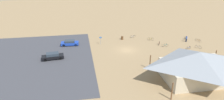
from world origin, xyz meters
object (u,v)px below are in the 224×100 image
object	(u,v)px
bicycle_blue_yard_front	(188,48)
visitor_by_pavilion	(186,39)
bicycle_red_edge_north	(159,43)
bicycle_orange_near_sign	(198,40)
bicycle_silver_yard_left	(133,36)
trash_bin	(122,38)
visitor_at_bikes	(184,52)
car_black_second_row	(53,56)
bicycle_black_front_row	(185,38)
bicycle_yellow_lone_west	(151,39)
bike_pavilion	(198,64)
lot_sign	(101,39)
bicycle_teal_near_porch	(165,45)
car_blue_by_curb	(70,43)
bicycle_white_mid_cluster	(198,47)

from	to	relation	value
bicycle_blue_yard_front	visitor_by_pavilion	size ratio (longest dim) A/B	0.89
bicycle_blue_yard_front	bicycle_red_edge_north	bearing A→B (deg)	-34.86
bicycle_orange_near_sign	bicycle_silver_yard_left	bearing A→B (deg)	-20.16
trash_bin	visitor_at_bikes	xyz separation A→B (m)	(-11.73, 12.68, 0.45)
bicycle_blue_yard_front	car_black_second_row	bearing A→B (deg)	0.57
trash_bin	bicycle_red_edge_north	size ratio (longest dim) A/B	0.59
bicycle_black_front_row	visitor_by_pavilion	size ratio (longest dim) A/B	1.00
trash_bin	bicycle_orange_near_sign	xyz separation A→B (m)	(-19.78, 5.08, -0.10)
bicycle_red_edge_north	bicycle_silver_yard_left	xyz separation A→B (m)	(5.32, -6.46, -0.04)
bicycle_yellow_lone_west	visitor_by_pavilion	xyz separation A→B (m)	(-9.04, 2.69, 0.57)
bike_pavilion	bicycle_blue_yard_front	distance (m)	14.83
bike_pavilion	bicycle_red_edge_north	xyz separation A→B (m)	(0.31, -17.59, -2.66)
bicycle_silver_yard_left	bicycle_red_edge_north	bearing A→B (deg)	129.46
bike_pavilion	bicycle_orange_near_sign	bearing A→B (deg)	-121.09
lot_sign	bicycle_red_edge_north	size ratio (longest dim) A/B	1.45
bicycle_orange_near_sign	bicycle_blue_yard_front	bearing A→B (deg)	40.82
car_black_second_row	visitor_at_bikes	size ratio (longest dim) A/B	2.87
visitor_by_pavilion	bicycle_teal_near_porch	bearing A→B (deg)	19.03
bicycle_red_edge_north	car_blue_by_curb	xyz separation A→B (m)	(22.82, -3.36, 0.33)
bicycle_yellow_lone_west	bicycle_black_front_row	distance (m)	9.65
bike_pavilion	car_blue_by_curb	xyz separation A→B (m)	(23.13, -20.95, -2.33)
bicycle_yellow_lone_west	bicycle_silver_yard_left	world-z (taller)	bicycle_yellow_lone_west
bike_pavilion	bicycle_yellow_lone_west	bearing A→B (deg)	-86.31
bicycle_red_edge_north	visitor_by_pavilion	size ratio (longest dim) A/B	0.86
bike_pavilion	car_black_second_row	size ratio (longest dim) A/B	3.00
trash_bin	lot_sign	xyz separation A→B (m)	(6.33, 2.73, 0.96)
bicycle_silver_yard_left	visitor_by_pavilion	xyz separation A→B (m)	(-13.31, 5.59, 0.58)
bicycle_yellow_lone_west	car_black_second_row	world-z (taller)	car_black_second_row
bicycle_red_edge_north	bicycle_orange_near_sign	xyz separation A→B (m)	(-11.16, -0.41, -0.04)
bicycle_silver_yard_left	bicycle_orange_near_sign	bearing A→B (deg)	159.84
bicycle_orange_near_sign	bicycle_black_front_row	size ratio (longest dim) A/B	0.90
car_black_second_row	bicycle_teal_near_porch	bearing A→B (deg)	-173.97
bicycle_orange_near_sign	visitor_at_bikes	size ratio (longest dim) A/B	0.92
trash_bin	bicycle_yellow_lone_west	xyz separation A→B (m)	(-7.57, 1.93, -0.10)
bicycle_blue_yard_front	bicycle_black_front_row	distance (m)	7.14
bicycle_blue_yard_front	bicycle_silver_yard_left	bearing A→B (deg)	-43.28
bicycle_red_edge_north	bicycle_silver_yard_left	size ratio (longest dim) A/B	0.93
bicycle_yellow_lone_west	trash_bin	bearing A→B (deg)	-14.31
bike_pavilion	bicycle_red_edge_north	bearing A→B (deg)	-88.98
bicycle_white_mid_cluster	bike_pavilion	bearing A→B (deg)	58.40
bicycle_yellow_lone_west	visitor_at_bikes	size ratio (longest dim) A/B	0.94
bicycle_white_mid_cluster	bicycle_red_edge_north	world-z (taller)	bicycle_red_edge_north
bike_pavilion	visitor_at_bikes	distance (m)	10.98
bicycle_orange_near_sign	visitor_by_pavilion	world-z (taller)	visitor_by_pavilion
car_black_second_row	bicycle_orange_near_sign	bearing A→B (deg)	-172.65
bicycle_yellow_lone_west	visitor_at_bikes	bearing A→B (deg)	111.17
bike_pavilion	bicycle_yellow_lone_west	xyz separation A→B (m)	(1.36, -21.15, -2.70)
bicycle_red_edge_north	bicycle_orange_near_sign	bearing A→B (deg)	-177.90
car_black_second_row	visitor_by_pavilion	distance (m)	34.82
car_blue_by_curb	bicycle_black_front_row	bearing A→B (deg)	178.45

